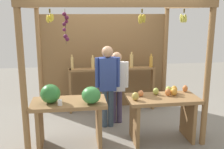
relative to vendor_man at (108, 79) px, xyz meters
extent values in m
plane|color=gray|center=(0.07, 0.09, -0.97)|extent=(12.00, 12.00, 0.00)
cylinder|color=olive|center=(-1.40, -0.96, 0.24)|extent=(0.10, 0.10, 2.43)
cylinder|color=olive|center=(1.53, -0.96, 0.24)|extent=(0.10, 0.10, 2.43)
cylinder|color=olive|center=(-1.40, 1.15, 0.24)|extent=(0.10, 0.10, 2.43)
cylinder|color=olive|center=(1.53, 1.15, 0.24)|extent=(0.10, 0.10, 2.43)
cube|color=olive|center=(0.07, -0.96, 1.40)|extent=(3.03, 0.12, 0.12)
cube|color=olive|center=(-1.40, 0.09, 1.40)|extent=(0.12, 2.20, 0.12)
cube|color=olive|center=(1.53, 0.09, 1.40)|extent=(0.12, 2.20, 0.12)
cube|color=brown|center=(0.07, 1.17, 0.12)|extent=(2.93, 0.04, 2.18)
cylinder|color=brown|center=(1.09, -0.88, 1.29)|extent=(0.02, 0.02, 0.06)
ellipsoid|color=#D1CC4C|center=(1.12, -0.88, 1.17)|extent=(0.04, 0.08, 0.13)
ellipsoid|color=#D1CC4C|center=(1.11, -0.86, 1.18)|extent=(0.07, 0.06, 0.13)
ellipsoid|color=#D1CC4C|center=(1.08, -0.85, 1.16)|extent=(0.07, 0.05, 0.13)
ellipsoid|color=#D1CC4C|center=(1.05, -0.87, 1.18)|extent=(0.05, 0.08, 0.13)
ellipsoid|color=#D1CC4C|center=(1.07, -0.89, 1.16)|extent=(0.05, 0.06, 0.13)
ellipsoid|color=#D1CC4C|center=(1.09, -0.91, 1.16)|extent=(0.08, 0.05, 0.13)
ellipsoid|color=#D1CC4C|center=(1.11, -0.91, 1.18)|extent=(0.06, 0.05, 0.13)
cylinder|color=brown|center=(-0.96, -0.85, 1.29)|extent=(0.02, 0.02, 0.06)
ellipsoid|color=yellow|center=(-0.92, -0.85, 1.19)|extent=(0.04, 0.07, 0.12)
ellipsoid|color=yellow|center=(-0.94, -0.82, 1.18)|extent=(0.05, 0.05, 0.12)
ellipsoid|color=yellow|center=(-0.97, -0.81, 1.19)|extent=(0.08, 0.05, 0.12)
ellipsoid|color=yellow|center=(-1.00, -0.84, 1.18)|extent=(0.05, 0.07, 0.12)
ellipsoid|color=yellow|center=(-0.99, -0.86, 1.17)|extent=(0.04, 0.05, 0.11)
ellipsoid|color=yellow|center=(-0.96, -0.88, 1.17)|extent=(0.08, 0.05, 0.12)
ellipsoid|color=yellow|center=(-0.93, -0.88, 1.20)|extent=(0.06, 0.06, 0.12)
cylinder|color=brown|center=(0.44, -0.83, 1.29)|extent=(0.02, 0.02, 0.06)
ellipsoid|color=gold|center=(0.48, -0.83, 1.17)|extent=(0.04, 0.07, 0.14)
ellipsoid|color=gold|center=(0.46, -0.80, 1.18)|extent=(0.05, 0.05, 0.14)
ellipsoid|color=gold|center=(0.44, -0.79, 1.16)|extent=(0.07, 0.04, 0.14)
ellipsoid|color=gold|center=(0.41, -0.81, 1.18)|extent=(0.07, 0.07, 0.14)
ellipsoid|color=gold|center=(0.40, -0.82, 1.16)|extent=(0.04, 0.06, 0.14)
ellipsoid|color=gold|center=(0.41, -0.85, 1.16)|extent=(0.06, 0.07, 0.14)
ellipsoid|color=gold|center=(0.43, -0.86, 1.17)|extent=(0.09, 0.04, 0.14)
ellipsoid|color=gold|center=(0.46, -0.86, 1.17)|extent=(0.06, 0.06, 0.14)
cylinder|color=#4C422D|center=(-0.74, -0.63, 1.04)|extent=(0.01, 0.01, 0.55)
sphere|color=#47142D|center=(-0.76, -0.61, 1.24)|extent=(0.07, 0.07, 0.07)
sphere|color=#47142D|center=(-0.72, -0.63, 1.19)|extent=(0.07, 0.07, 0.07)
sphere|color=#511938|center=(-0.73, -0.61, 1.13)|extent=(0.06, 0.06, 0.06)
sphere|color=#47142D|center=(-0.76, -0.64, 1.09)|extent=(0.06, 0.06, 0.06)
sphere|color=#601E42|center=(-0.76, -0.63, 1.00)|extent=(0.06, 0.06, 0.06)
sphere|color=#511938|center=(-0.75, -0.61, 0.89)|extent=(0.07, 0.07, 0.07)
sphere|color=#511938|center=(-0.72, -0.64, 0.85)|extent=(0.07, 0.07, 0.07)
cube|color=olive|center=(-0.74, -0.69, -0.20)|extent=(1.23, 0.64, 0.06)
cube|color=olive|center=(-1.23, -0.69, -0.60)|extent=(0.06, 0.58, 0.74)
cube|color=olive|center=(-0.24, -0.69, -0.60)|extent=(0.06, 0.58, 0.74)
ellipsoid|color=#38843D|center=(-0.37, -0.85, -0.03)|extent=(0.32, 0.32, 0.28)
ellipsoid|color=#2D7533|center=(-1.02, -0.73, -0.01)|extent=(0.43, 0.43, 0.31)
cylinder|color=white|center=(-0.87, -0.87, -0.12)|extent=(0.07, 0.07, 0.09)
cube|color=olive|center=(0.88, -0.69, -0.20)|extent=(1.23, 0.64, 0.06)
cube|color=olive|center=(0.38, -0.69, -0.60)|extent=(0.06, 0.58, 0.74)
cube|color=olive|center=(1.37, -0.69, -0.60)|extent=(0.06, 0.58, 0.74)
ellipsoid|color=#E07F47|center=(0.51, -0.60, -0.12)|extent=(0.11, 0.11, 0.11)
ellipsoid|color=#B79E47|center=(0.36, -0.80, -0.10)|extent=(0.16, 0.16, 0.14)
ellipsoid|color=#CC7038|center=(1.38, -0.46, -0.11)|extent=(0.13, 0.13, 0.12)
ellipsoid|color=#A8B24C|center=(0.79, -0.55, -0.11)|extent=(0.12, 0.12, 0.13)
ellipsoid|color=gold|center=(1.10, -0.64, -0.10)|extent=(0.12, 0.12, 0.14)
ellipsoid|color=#A8B24C|center=(1.04, -0.53, -0.10)|extent=(0.16, 0.16, 0.14)
ellipsoid|color=gold|center=(1.15, -0.51, -0.10)|extent=(0.16, 0.16, 0.14)
ellipsoid|color=#CC7038|center=(0.98, -0.65, -0.10)|extent=(0.14, 0.14, 0.13)
cube|color=olive|center=(-0.73, 0.88, -0.47)|extent=(0.05, 0.20, 1.00)
cube|color=olive|center=(1.17, 0.88, -0.47)|extent=(0.05, 0.20, 1.00)
cube|color=olive|center=(0.22, 0.88, 0.01)|extent=(1.90, 0.22, 0.04)
cylinder|color=#D8B266|center=(-0.67, 0.88, 0.16)|extent=(0.06, 0.06, 0.27)
cylinder|color=#D8B266|center=(-0.67, 0.88, 0.33)|extent=(0.03, 0.03, 0.06)
cylinder|color=#D8B266|center=(-0.22, 0.88, 0.15)|extent=(0.07, 0.07, 0.25)
cylinder|color=#D8B266|center=(-0.22, 0.88, 0.31)|extent=(0.03, 0.03, 0.06)
cylinder|color=#994C1E|center=(0.21, 0.88, 0.16)|extent=(0.08, 0.08, 0.27)
cylinder|color=#994C1E|center=(0.21, 0.88, 0.33)|extent=(0.03, 0.03, 0.06)
cylinder|color=#D8B266|center=(0.66, 0.88, 0.18)|extent=(0.08, 0.08, 0.30)
cylinder|color=#D8B266|center=(0.66, 0.88, 0.36)|extent=(0.04, 0.04, 0.06)
cylinder|color=gold|center=(1.11, 0.88, 0.15)|extent=(0.08, 0.08, 0.25)
cylinder|color=gold|center=(1.11, 0.88, 0.31)|extent=(0.04, 0.04, 0.06)
cylinder|color=#3A4E62|center=(-0.06, 0.00, -0.59)|extent=(0.11, 0.11, 0.76)
cylinder|color=#3A4E62|center=(0.06, 0.00, -0.59)|extent=(0.11, 0.11, 0.76)
cube|color=#2D428C|center=(0.00, 0.00, 0.11)|extent=(0.32, 0.19, 0.64)
cylinder|color=#2D428C|center=(-0.20, 0.00, 0.14)|extent=(0.08, 0.08, 0.58)
cylinder|color=#2D428C|center=(0.20, 0.00, 0.14)|extent=(0.08, 0.08, 0.58)
sphere|color=tan|center=(0.00, 0.00, 0.54)|extent=(0.22, 0.22, 0.22)
cylinder|color=#4B3F5F|center=(0.14, 0.17, -0.62)|extent=(0.11, 0.11, 0.69)
cylinder|color=#4B3F5F|center=(0.26, 0.17, -0.62)|extent=(0.11, 0.11, 0.69)
cube|color=white|center=(0.20, 0.17, 0.01)|extent=(0.32, 0.19, 0.58)
cylinder|color=white|center=(0.00, 0.17, 0.04)|extent=(0.08, 0.08, 0.52)
cylinder|color=white|center=(0.40, 0.17, 0.04)|extent=(0.08, 0.08, 0.52)
sphere|color=tan|center=(0.20, 0.17, 0.40)|extent=(0.20, 0.20, 0.20)
camera|label=1|loc=(-0.63, -4.99, 1.30)|focal=43.32mm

